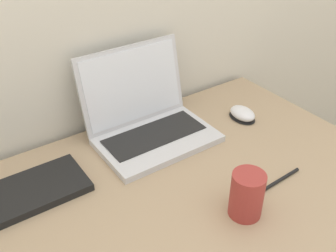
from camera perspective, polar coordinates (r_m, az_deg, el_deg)
laptop at (r=1.18m, az=-2.99°, el=1.16°), size 0.34×0.28×0.26m
drink_cup at (r=0.94m, az=11.38°, el=-9.66°), size 0.08×0.08×0.12m
computer_mouse at (r=1.31m, az=10.75°, el=1.73°), size 0.07×0.10×0.04m
external_keyboard at (r=1.05m, az=-22.83°, el=-10.17°), size 0.41×0.15×0.02m
pen at (r=1.08m, az=16.01°, el=-7.49°), size 0.14×0.01×0.01m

